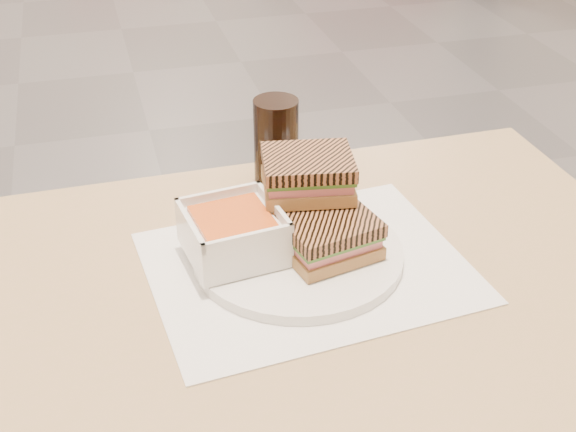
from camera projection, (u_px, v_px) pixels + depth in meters
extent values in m
cube|color=tan|center=(188.00, 338.00, 0.84)|extent=(1.21, 0.72, 0.03)
cylinder|color=tan|center=(468.00, 333.00, 1.42)|extent=(0.06, 0.06, 0.72)
cube|color=white|center=(308.00, 267.00, 0.93)|extent=(0.40, 0.32, 0.00)
cylinder|color=white|center=(298.00, 254.00, 0.94)|extent=(0.26, 0.26, 0.01)
cube|color=white|center=(234.00, 237.00, 0.92)|extent=(0.12, 0.12, 0.05)
cube|color=#D1591E|center=(233.00, 218.00, 0.90)|extent=(0.10, 0.10, 0.01)
cube|color=white|center=(274.00, 207.00, 0.92)|extent=(0.02, 0.11, 0.01)
cube|color=white|center=(190.00, 225.00, 0.88)|extent=(0.02, 0.11, 0.01)
cube|color=white|center=(219.00, 195.00, 0.94)|extent=(0.11, 0.02, 0.01)
cube|color=white|center=(248.00, 239.00, 0.86)|extent=(0.11, 0.02, 0.01)
cube|color=#A77744|center=(329.00, 247.00, 0.92)|extent=(0.12, 0.11, 0.02)
cube|color=#C66767|center=(329.00, 238.00, 0.92)|extent=(0.11, 0.10, 0.01)
cube|color=#386B23|center=(329.00, 232.00, 0.91)|extent=(0.12, 0.11, 0.01)
cube|color=brown|center=(329.00, 225.00, 0.91)|extent=(0.12, 0.11, 0.02)
cube|color=#A77744|center=(308.00, 185.00, 0.95)|extent=(0.12, 0.11, 0.02)
cube|color=#C66767|center=(308.00, 176.00, 0.94)|extent=(0.11, 0.10, 0.01)
cube|color=#386B23|center=(308.00, 170.00, 0.94)|extent=(0.12, 0.10, 0.01)
cube|color=brown|center=(308.00, 162.00, 0.93)|extent=(0.12, 0.11, 0.02)
cylinder|color=black|center=(276.00, 145.00, 1.06)|extent=(0.06, 0.06, 0.13)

